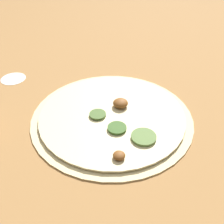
% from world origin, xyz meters
% --- Properties ---
extents(ground_plane, '(3.00, 3.00, 0.00)m').
position_xyz_m(ground_plane, '(0.00, 0.00, 0.00)').
color(ground_plane, '#9E703F').
extents(pizza, '(0.38, 0.38, 0.03)m').
position_xyz_m(pizza, '(-0.00, -0.00, 0.01)').
color(pizza, beige).
rests_on(pizza, ground_plane).
extents(flour_patch, '(0.07, 0.07, 0.00)m').
position_xyz_m(flour_patch, '(0.29, 0.17, 0.00)').
color(flour_patch, white).
rests_on(flour_patch, ground_plane).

